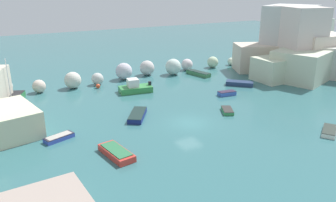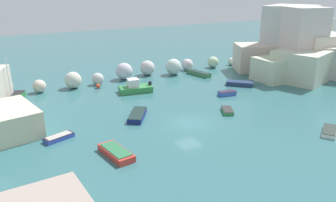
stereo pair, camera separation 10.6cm
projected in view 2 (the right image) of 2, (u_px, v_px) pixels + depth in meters
name	position (u px, v px, depth m)	size (l,w,h in m)	color
cove_water	(189.00, 123.00, 36.75)	(160.00, 160.00, 0.00)	#33676B
cliff_headland_right	(300.00, 49.00, 56.67)	(19.75, 20.64, 10.85)	beige
rock_breakwater	(128.00, 72.00, 53.12)	(39.93, 4.21, 2.60)	beige
channel_buoy	(98.00, 86.00, 48.86)	(0.64, 0.64, 0.64)	#E04C28
moored_boat_0	(240.00, 83.00, 50.13)	(3.89, 3.76, 0.62)	navy
moored_boat_1	(137.00, 115.00, 38.13)	(3.56, 4.34, 0.58)	navy
moored_boat_2	(199.00, 73.00, 55.67)	(2.22, 4.65, 0.66)	#417E4F
moored_boat_3	(227.00, 93.00, 45.70)	(2.47, 1.31, 0.58)	#395CB9
moored_boat_4	(59.00, 137.00, 32.73)	(3.03, 1.96, 0.46)	#3850BA
moored_boat_5	(329.00, 131.00, 34.13)	(3.25, 2.77, 0.46)	white
moored_boat_6	(12.00, 100.00, 42.76)	(3.80, 5.85, 5.71)	#307C45
moored_boat_7	(227.00, 111.00, 39.69)	(2.12, 2.68, 0.42)	#35874A
moored_boat_8	(135.00, 88.00, 47.00)	(4.68, 2.83, 1.90)	#358743
moored_boat_9	(116.00, 152.00, 29.63)	(2.22, 4.23, 0.64)	red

